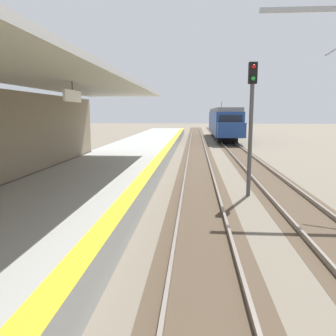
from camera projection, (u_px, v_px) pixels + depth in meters
name	position (u px, v px, depth m)	size (l,w,h in m)	color
station_platform	(96.00, 181.00, 14.27)	(5.00, 80.00, 0.91)	#999993
track_pair_nearest_platform	(199.00, 175.00, 17.93)	(2.34, 120.00, 0.16)	#4C3D2D
track_pair_middle	(264.00, 176.00, 17.67)	(2.34, 120.00, 0.16)	#4C3D2D
approaching_train	(224.00, 122.00, 42.93)	(2.93, 19.60, 4.76)	navy
rail_signal_post	(251.00, 116.00, 13.10)	(0.32, 0.34, 5.20)	#4C4C4C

